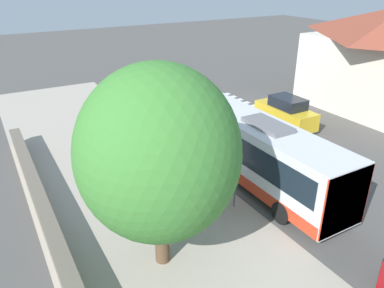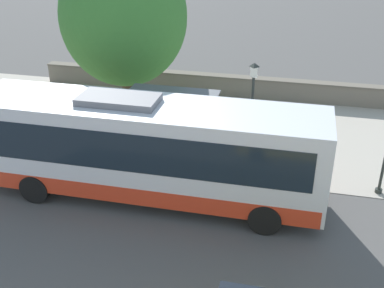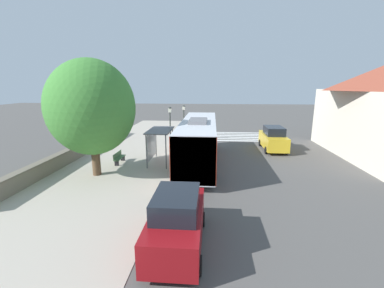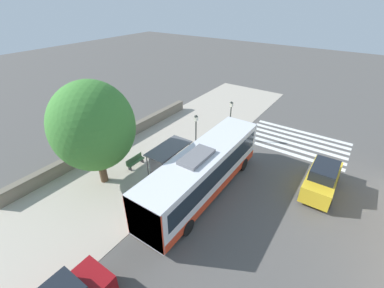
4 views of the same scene
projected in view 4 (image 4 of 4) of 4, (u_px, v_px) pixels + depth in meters
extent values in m
plane|color=#514F4C|center=(193.00, 176.00, 19.57)|extent=(120.00, 120.00, 0.00)
cube|color=#ADA393|center=(149.00, 158.00, 21.75)|extent=(9.00, 44.00, 0.02)
cube|color=silver|center=(288.00, 153.00, 22.37)|extent=(9.00, 0.50, 0.01)
cube|color=silver|center=(291.00, 148.00, 23.04)|extent=(9.00, 0.50, 0.01)
cube|color=silver|center=(294.00, 144.00, 23.72)|extent=(9.00, 0.50, 0.01)
cube|color=silver|center=(297.00, 140.00, 24.39)|extent=(9.00, 0.50, 0.01)
cube|color=silver|center=(300.00, 136.00, 25.06)|extent=(9.00, 0.50, 0.01)
cube|color=silver|center=(302.00, 132.00, 25.74)|extent=(9.00, 0.50, 0.01)
cube|color=slate|center=(116.00, 139.00, 23.48)|extent=(0.50, 20.00, 0.97)
cube|color=#685F52|center=(115.00, 134.00, 23.22)|extent=(0.60, 20.00, 0.08)
cube|color=silver|center=(204.00, 170.00, 17.08)|extent=(2.51, 11.45, 2.87)
cube|color=black|center=(204.00, 166.00, 16.89)|extent=(2.55, 10.53, 1.26)
cube|color=red|center=(203.00, 184.00, 17.67)|extent=(2.55, 11.22, 0.57)
cube|color=red|center=(144.00, 225.00, 13.05)|extent=(2.55, 0.06, 2.76)
cube|color=black|center=(242.00, 124.00, 20.52)|extent=(1.88, 0.08, 0.40)
cube|color=slate|center=(197.00, 157.00, 15.68)|extent=(1.26, 2.52, 0.22)
cylinder|color=black|center=(217.00, 155.00, 21.20)|extent=(0.30, 1.00, 1.00)
cylinder|color=black|center=(243.00, 164.00, 20.06)|extent=(0.30, 1.00, 1.00)
cylinder|color=black|center=(156.00, 210.00, 15.85)|extent=(0.30, 1.00, 1.00)
cylinder|color=black|center=(187.00, 227.00, 14.70)|extent=(0.30, 1.00, 1.00)
cylinder|color=#515459|center=(163.00, 178.00, 17.40)|extent=(0.08, 0.08, 2.52)
cylinder|color=#515459|center=(190.00, 157.00, 19.62)|extent=(0.08, 0.08, 2.52)
cylinder|color=#515459|center=(148.00, 170.00, 18.09)|extent=(0.08, 0.08, 2.52)
cylinder|color=#515459|center=(175.00, 151.00, 20.31)|extent=(0.08, 0.08, 2.52)
cube|color=#515459|center=(169.00, 148.00, 18.19)|extent=(1.71, 3.43, 0.08)
cube|color=silver|center=(162.00, 159.00, 19.13)|extent=(0.03, 2.82, 2.02)
cylinder|color=#2D3347|center=(218.00, 149.00, 22.27)|extent=(0.12, 0.12, 0.76)
cylinder|color=#2D3347|center=(220.00, 149.00, 22.19)|extent=(0.12, 0.12, 0.76)
cube|color=maroon|center=(220.00, 142.00, 21.88)|extent=(0.34, 0.22, 0.62)
sphere|color=tan|center=(220.00, 138.00, 21.67)|extent=(0.21, 0.21, 0.21)
cube|color=#4C7247|center=(136.00, 162.00, 20.44)|extent=(0.40, 1.67, 0.06)
cube|color=#4C7247|center=(134.00, 159.00, 20.41)|extent=(0.04, 1.67, 0.40)
cube|color=black|center=(130.00, 168.00, 20.08)|extent=(0.32, 0.06, 0.45)
cube|color=black|center=(142.00, 160.00, 21.03)|extent=(0.32, 0.06, 0.45)
cylinder|color=#2D332D|center=(229.00, 139.00, 24.37)|extent=(0.24, 0.24, 0.16)
cylinder|color=#2D332D|center=(230.00, 124.00, 23.54)|extent=(0.10, 0.10, 3.38)
cube|color=silver|center=(231.00, 105.00, 22.59)|extent=(0.24, 0.24, 0.35)
pyramid|color=#2D332D|center=(232.00, 102.00, 22.47)|extent=(0.28, 0.28, 0.14)
cylinder|color=#2D332D|center=(196.00, 159.00, 21.47)|extent=(0.24, 0.24, 0.16)
cylinder|color=#2D332D|center=(196.00, 141.00, 20.59)|extent=(0.10, 0.10, 3.61)
cube|color=silver|center=(196.00, 119.00, 19.58)|extent=(0.24, 0.24, 0.35)
pyramid|color=#2D332D|center=(196.00, 116.00, 19.45)|extent=(0.28, 0.28, 0.14)
cylinder|color=brown|center=(101.00, 164.00, 18.34)|extent=(0.54, 0.54, 3.02)
ellipsoid|color=#3D7F33|center=(93.00, 126.00, 16.79)|extent=(5.53, 5.53, 6.08)
cylinder|color=black|center=(81.00, 282.00, 12.08)|extent=(0.22, 0.64, 0.64)
cube|color=gold|center=(321.00, 181.00, 17.73)|extent=(1.84, 4.57, 1.19)
cube|color=black|center=(325.00, 170.00, 17.15)|extent=(1.56, 2.38, 0.74)
cylinder|color=black|center=(311.00, 172.00, 19.48)|extent=(0.22, 0.64, 0.64)
cylinder|color=black|center=(336.00, 180.00, 18.63)|extent=(0.22, 0.64, 0.64)
cylinder|color=black|center=(301.00, 194.00, 17.38)|extent=(0.22, 0.64, 0.64)
cylinder|color=black|center=(329.00, 204.00, 16.53)|extent=(0.22, 0.64, 0.64)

